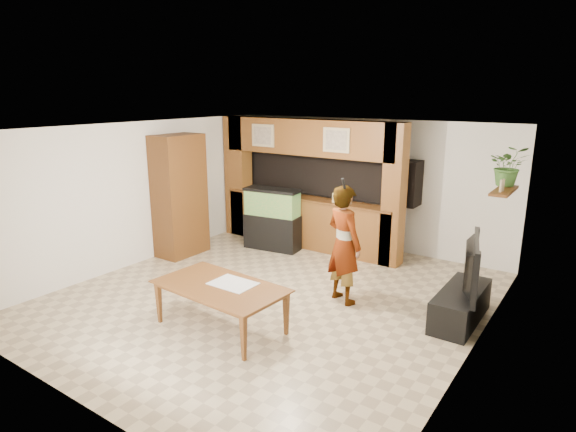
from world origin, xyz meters
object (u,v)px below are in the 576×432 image
Objects in this scene: pantry_cabinet at (180,196)px; television at (464,264)px; dining_table at (219,308)px; person at (344,244)px; aquarium at (272,220)px.

pantry_cabinet is 5.36m from television.
pantry_cabinet reaches higher than dining_table.
person is at bearing 87.41° from television.
pantry_cabinet is 1.32× the size of dining_table.
aquarium is 4.21m from television.
person is at bearing 65.72° from dining_table.
pantry_cabinet is 1.79× the size of television.
television is (5.35, 0.16, -0.34)m from pantry_cabinet.
dining_table is (-0.93, -1.76, -0.59)m from person.
television is at bearing -22.83° from aquarium.
person is (-1.67, -0.34, 0.07)m from television.
television is at bearing 1.76° from pantry_cabinet.
television is 3.38m from dining_table.
pantry_cabinet is 3.69m from person.
dining_table is at bearing -73.23° from aquarium.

